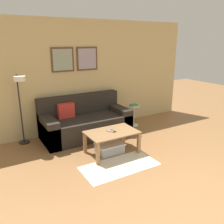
{
  "coord_description": "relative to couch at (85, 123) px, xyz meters",
  "views": [
    {
      "loc": [
        -2.32,
        -1.35,
        2.1
      ],
      "look_at": [
        -0.25,
        2.17,
        0.85
      ],
      "focal_mm": 38.0,
      "sensor_mm": 36.0,
      "label": 1
    }
  ],
  "objects": [
    {
      "name": "area_rug",
      "position": [
        -0.06,
        -1.57,
        -0.3
      ],
      "size": [
        1.34,
        0.66,
        0.01
      ],
      "primitive_type": "cube",
      "color": "beige",
      "rests_on": "ground_plane"
    },
    {
      "name": "wall_back",
      "position": [
        0.29,
        0.47,
        0.97
      ],
      "size": [
        5.6,
        0.09,
        2.55
      ],
      "color": "tan",
      "rests_on": "ground_plane"
    },
    {
      "name": "cell_phone",
      "position": [
        0.11,
        -1.05,
        0.13
      ],
      "size": [
        0.1,
        0.15,
        0.01
      ],
      "primitive_type": "cube",
      "rotation": [
        0.0,
        0.0,
        0.26
      ],
      "color": "black",
      "rests_on": "coffee_table"
    },
    {
      "name": "book_stack",
      "position": [
        1.33,
        -0.02,
        0.23
      ],
      "size": [
        0.21,
        0.16,
        0.03
      ],
      "color": "#D8C666",
      "rests_on": "side_table"
    },
    {
      "name": "side_table",
      "position": [
        1.33,
        -0.01,
        0.0
      ],
      "size": [
        0.31,
        0.31,
        0.53
      ],
      "color": "white",
      "rests_on": "ground_plane"
    },
    {
      "name": "ground_plane",
      "position": [
        0.3,
        -3.3,
        -0.31
      ],
      "size": [
        16.0,
        16.0,
        0.0
      ],
      "primitive_type": "plane",
      "color": "olive"
    },
    {
      "name": "remote_control",
      "position": [
        0.06,
        -1.04,
        0.14
      ],
      "size": [
        0.11,
        0.15,
        0.02
      ],
      "primitive_type": "cube",
      "rotation": [
        0.0,
        0.0,
        0.53
      ],
      "color": "#99999E",
      "rests_on": "coffee_table"
    },
    {
      "name": "coffee_table",
      "position": [
        0.08,
        -1.06,
        0.05
      ],
      "size": [
        0.96,
        0.61,
        0.43
      ],
      "color": "#997047",
      "rests_on": "ground_plane"
    },
    {
      "name": "couch",
      "position": [
        0.0,
        0.0,
        0.0
      ],
      "size": [
        1.94,
        0.91,
        0.9
      ],
      "color": "#28231E",
      "rests_on": "ground_plane"
    },
    {
      "name": "storage_bin",
      "position": [
        0.05,
        -1.03,
        -0.21
      ],
      "size": [
        0.51,
        0.37,
        0.19
      ],
      "color": "#9EA3A8",
      "rests_on": "ground_plane"
    },
    {
      "name": "floor_lamp",
      "position": [
        -1.29,
        0.07,
        0.77
      ],
      "size": [
        0.22,
        0.54,
        1.46
      ],
      "color": "black",
      "rests_on": "ground_plane"
    }
  ]
}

